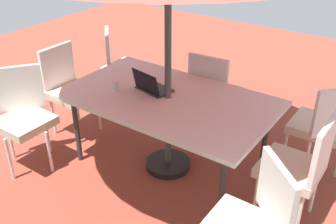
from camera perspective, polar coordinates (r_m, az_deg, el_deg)
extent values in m
cube|color=brown|center=(4.00, 0.00, -7.95)|extent=(10.00, 10.00, 0.02)
cube|color=silver|center=(3.59, 0.00, 1.90)|extent=(1.91, 1.13, 0.04)
cylinder|color=#333333|center=(3.79, 13.77, -4.24)|extent=(0.05, 0.05, 0.74)
cylinder|color=#333333|center=(4.50, -5.39, 2.17)|extent=(0.05, 0.05, 0.74)
cylinder|color=#333333|center=(3.16, 7.82, -11.18)|extent=(0.05, 0.05, 0.74)
cylinder|color=#333333|center=(3.98, -13.05, -2.35)|extent=(0.05, 0.05, 0.74)
cylinder|color=#4C4C4C|center=(3.41, 0.00, 8.39)|extent=(0.06, 0.06, 2.39)
cylinder|color=black|center=(3.97, 0.00, -7.49)|extent=(0.44, 0.44, 0.06)
cube|color=white|center=(2.60, 15.37, -11.53)|extent=(0.34, 0.33, 0.45)
cube|color=beige|center=(4.33, 6.81, 2.74)|extent=(0.46, 0.46, 0.08)
cube|color=white|center=(4.04, 5.74, 4.98)|extent=(0.44, 0.07, 0.45)
cylinder|color=white|center=(4.54, 9.64, 0.06)|extent=(0.03, 0.03, 0.45)
cylinder|color=white|center=(4.66, 5.58, 1.19)|extent=(0.03, 0.03, 0.45)
cylinder|color=white|center=(4.25, 7.75, -1.96)|extent=(0.03, 0.03, 0.45)
cylinder|color=white|center=(4.38, 3.47, -0.70)|extent=(0.03, 0.03, 0.45)
cube|color=beige|center=(3.99, -20.02, -1.41)|extent=(0.46, 0.46, 0.08)
cube|color=white|center=(4.06, -20.67, 3.25)|extent=(0.29, 0.37, 0.45)
cylinder|color=white|center=(3.99, -21.92, -6.34)|extent=(0.03, 0.03, 0.45)
cylinder|color=white|center=(3.96, -16.77, -5.59)|extent=(0.03, 0.03, 0.45)
cylinder|color=white|center=(4.29, -21.82, -3.65)|extent=(0.03, 0.03, 0.45)
cylinder|color=white|center=(4.27, -17.05, -2.94)|extent=(0.03, 0.03, 0.45)
cube|color=beige|center=(3.94, 20.73, -1.92)|extent=(0.46, 0.46, 0.08)
cylinder|color=white|center=(4.30, 20.81, -3.41)|extent=(0.03, 0.03, 0.45)
cylinder|color=white|center=(4.11, 16.66, -4.20)|extent=(0.03, 0.03, 0.45)
cylinder|color=white|center=(3.87, 19.28, -6.99)|extent=(0.03, 0.03, 0.45)
cube|color=beige|center=(3.30, 17.21, -7.81)|extent=(0.46, 0.46, 0.08)
cube|color=white|center=(3.11, 21.52, -5.10)|extent=(0.05, 0.44, 0.45)
cylinder|color=white|center=(3.63, 14.94, -8.82)|extent=(0.03, 0.03, 0.45)
cylinder|color=white|center=(3.37, 12.55, -11.99)|extent=(0.03, 0.03, 0.45)
cylinder|color=white|center=(3.57, 20.34, -10.66)|extent=(0.03, 0.03, 0.45)
cylinder|color=white|center=(3.29, 18.39, -14.10)|extent=(0.03, 0.03, 0.45)
cube|color=beige|center=(4.93, -5.99, 6.21)|extent=(0.46, 0.46, 0.08)
cube|color=white|center=(4.84, -8.66, 8.93)|extent=(0.33, 0.35, 0.45)
cylinder|color=white|center=(4.89, -3.62, 2.67)|extent=(0.03, 0.03, 0.45)
cylinder|color=white|center=(5.21, -3.95, 4.42)|extent=(0.03, 0.03, 0.45)
cylinder|color=white|center=(4.88, -7.84, 2.39)|extent=(0.03, 0.03, 0.45)
cylinder|color=white|center=(5.20, -7.91, 4.16)|extent=(0.03, 0.03, 0.45)
cube|color=beige|center=(4.43, -13.47, 2.72)|extent=(0.46, 0.46, 0.08)
cube|color=white|center=(4.47, -15.70, 6.42)|extent=(0.04, 0.44, 0.45)
cylinder|color=white|center=(4.33, -13.17, -1.91)|extent=(0.03, 0.03, 0.45)
cylinder|color=white|center=(4.53, -9.89, 0.00)|extent=(0.03, 0.03, 0.45)
cylinder|color=white|center=(4.57, -16.26, -0.54)|extent=(0.03, 0.03, 0.45)
cylinder|color=white|center=(4.77, -13.01, 1.21)|extent=(0.03, 0.03, 0.45)
cube|color=#2D2D33|center=(3.71, -1.95, 3.34)|extent=(0.36, 0.28, 0.02)
cube|color=black|center=(3.60, -3.27, 4.35)|extent=(0.32, 0.11, 0.20)
cylinder|color=white|center=(3.71, -7.66, 3.79)|extent=(0.07, 0.07, 0.10)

